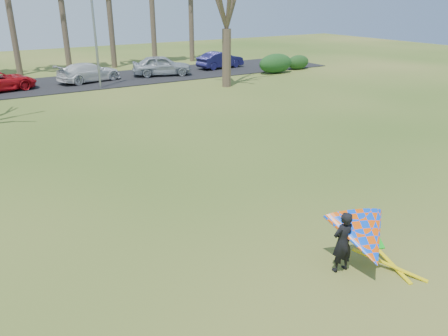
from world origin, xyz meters
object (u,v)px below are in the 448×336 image
car_4 (162,65)px  kite_flyer (363,239)px  streetlight (96,22)px  car_3 (89,72)px  car_5 (220,60)px

car_4 → kite_flyer: size_ratio=1.97×
streetlight → car_4: bearing=23.4°
streetlight → car_4: size_ratio=1.70×
car_4 → car_3: bearing=104.5°
car_3 → car_4: car_4 is taller
streetlight → car_3: streetlight is taller
car_5 → streetlight: bearing=97.9°
streetlight → kite_flyer: streetlight is taller
kite_flyer → car_3: bearing=87.4°
streetlight → car_3: 4.63m
car_3 → car_5: (11.84, 0.53, 0.02)m
car_4 → car_5: bearing=-64.3°
car_3 → car_5: size_ratio=1.10×
car_5 → kite_flyer: size_ratio=1.82×
car_3 → car_4: bearing=-107.4°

